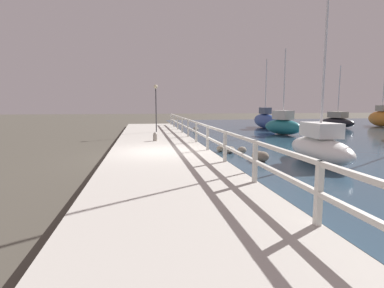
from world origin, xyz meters
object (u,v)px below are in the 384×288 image
(sailboat_orange, at_px, (381,118))
(sailboat_blue, at_px, (265,120))
(mooring_bollard, at_px, (155,137))
(sailboat_teal, at_px, (283,125))
(dock_lamp, at_px, (156,97))
(sailboat_white, at_px, (320,146))
(sailboat_black, at_px, (337,121))

(sailboat_orange, height_order, sailboat_blue, sailboat_orange)
(mooring_bollard, bearing_deg, sailboat_blue, 44.45)
(mooring_bollard, height_order, sailboat_blue, sailboat_blue)
(sailboat_teal, bearing_deg, dock_lamp, 156.51)
(sailboat_orange, distance_m, sailboat_white, 23.44)
(mooring_bollard, bearing_deg, sailboat_black, 29.74)
(sailboat_orange, xyz_separation_m, sailboat_white, (-16.95, -16.18, -0.25))
(sailboat_black, xyz_separation_m, sailboat_white, (-11.81, -15.74, 0.01))
(mooring_bollard, distance_m, sailboat_teal, 10.39)
(sailboat_orange, height_order, sailboat_teal, sailboat_orange)
(sailboat_orange, bearing_deg, sailboat_black, -165.25)
(sailboat_teal, xyz_separation_m, sailboat_white, (-3.48, -10.10, -0.07))
(sailboat_teal, distance_m, sailboat_blue, 5.89)
(dock_lamp, bearing_deg, sailboat_orange, 13.38)
(dock_lamp, distance_m, sailboat_blue, 11.51)
(sailboat_orange, height_order, sailboat_black, sailboat_orange)
(sailboat_white, relative_size, sailboat_blue, 1.17)
(sailboat_white, bearing_deg, dock_lamp, 121.10)
(sailboat_black, relative_size, sailboat_blue, 0.93)
(dock_lamp, bearing_deg, mooring_bollard, -93.40)
(sailboat_white, bearing_deg, sailboat_orange, 47.47)
(sailboat_orange, xyz_separation_m, sailboat_teal, (-13.47, -6.08, -0.17))
(dock_lamp, height_order, sailboat_teal, sailboat_teal)
(sailboat_orange, distance_m, sailboat_teal, 14.78)
(sailboat_teal, height_order, sailboat_black, sailboat_teal)
(mooring_bollard, relative_size, sailboat_black, 0.08)
(mooring_bollard, xyz_separation_m, sailboat_white, (5.89, -5.62, 0.13))
(sailboat_teal, bearing_deg, mooring_bollard, -173.41)
(mooring_bollard, relative_size, sailboat_white, 0.06)
(sailboat_blue, bearing_deg, sailboat_orange, 5.44)
(dock_lamp, xyz_separation_m, sailboat_white, (5.58, -10.82, -2.04))
(sailboat_blue, bearing_deg, mooring_bollard, -131.47)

